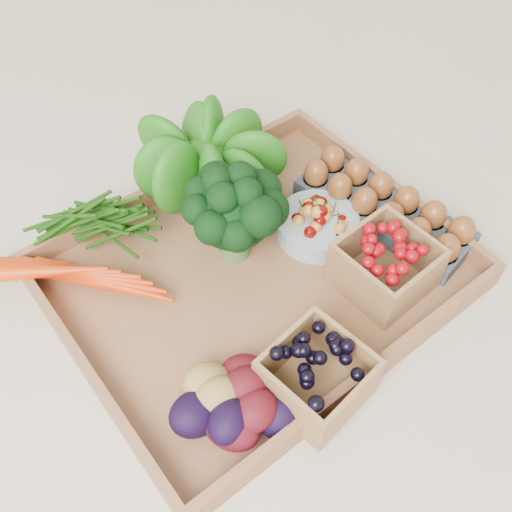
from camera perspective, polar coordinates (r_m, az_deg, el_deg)
ground at (r=0.85m, az=0.00°, el=-2.51°), size 4.00×4.00×0.00m
tray at (r=0.84m, az=0.00°, el=-2.21°), size 0.55×0.45×0.01m
carrots at (r=0.84m, az=-16.55°, el=-2.03°), size 0.20×0.14×0.05m
lettuce at (r=0.90m, az=-5.03°, el=10.18°), size 0.15×0.15×0.15m
broccoli at (r=0.82m, az=-2.22°, el=2.90°), size 0.15×0.15×0.12m
cherry_bowl at (r=0.88m, az=6.15°, el=3.00°), size 0.13×0.13×0.03m
egg_carton at (r=0.91m, az=12.52°, el=4.16°), size 0.15×0.29×0.03m
potatoes at (r=0.69m, az=-1.94°, el=-14.42°), size 0.15×0.15×0.09m
punnet_blackberry at (r=0.71m, az=6.08°, el=-11.90°), size 0.13×0.13×0.08m
punnet_raspberry at (r=0.82m, az=12.81°, el=-0.95°), size 0.12×0.12×0.08m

